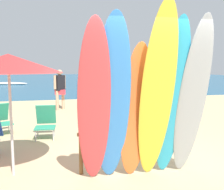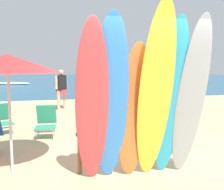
# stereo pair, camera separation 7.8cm
# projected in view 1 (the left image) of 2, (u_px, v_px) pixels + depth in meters

# --- Properties ---
(ground) EXTENTS (60.00, 60.00, 0.00)m
(ground) POSITION_uv_depth(u_px,v_px,m) (74.00, 91.00, 18.06)
(ground) COLOR tan
(ocean_water) EXTENTS (60.00, 40.00, 0.02)m
(ocean_water) POSITION_uv_depth(u_px,v_px,m) (64.00, 79.00, 33.19)
(ocean_water) COLOR #235B7F
(ocean_water) RESTS_ON ground
(surfboard_rack) EXTENTS (2.01, 0.07, 0.72)m
(surfboard_rack) POSITION_uv_depth(u_px,v_px,m) (134.00, 140.00, 4.46)
(surfboard_rack) COLOR brown
(surfboard_rack) RESTS_ON ground
(surfboard_red_0) EXTENTS (0.55, 0.79, 2.51)m
(surfboard_red_0) POSITION_uv_depth(u_px,v_px,m) (94.00, 106.00, 3.69)
(surfboard_red_0) COLOR #D13D42
(surfboard_red_0) RESTS_ON ground
(surfboard_blue_1) EXTENTS (0.60, 0.80, 2.59)m
(surfboard_blue_1) POSITION_uv_depth(u_px,v_px,m) (112.00, 103.00, 3.76)
(surfboard_blue_1) COLOR #337AD1
(surfboard_blue_1) RESTS_ON ground
(surfboard_orange_2) EXTENTS (0.55, 0.50, 2.21)m
(surfboard_orange_2) POSITION_uv_depth(u_px,v_px,m) (136.00, 113.00, 3.98)
(surfboard_orange_2) COLOR orange
(surfboard_orange_2) RESTS_ON ground
(surfboard_yellow_3) EXTENTS (0.56, 0.84, 2.78)m
(surfboard_yellow_3) POSITION_uv_depth(u_px,v_px,m) (157.00, 96.00, 3.83)
(surfboard_yellow_3) COLOR yellow
(surfboard_yellow_3) RESTS_ON ground
(surfboard_teal_4) EXTENTS (0.51, 0.78, 2.58)m
(surfboard_teal_4) POSITION_uv_depth(u_px,v_px,m) (172.00, 101.00, 3.97)
(surfboard_teal_4) COLOR #289EC6
(surfboard_teal_4) RESTS_ON ground
(surfboard_grey_5) EXTENTS (0.50, 0.79, 2.61)m
(surfboard_grey_5) POSITION_uv_depth(u_px,v_px,m) (192.00, 100.00, 4.00)
(surfboard_grey_5) COLOR #999EA3
(surfboard_grey_5) RESTS_ON ground
(beachgoer_by_water) EXTENTS (0.50, 0.46, 1.68)m
(beachgoer_by_water) POSITION_uv_depth(u_px,v_px,m) (60.00, 87.00, 10.44)
(beachgoer_by_water) COLOR tan
(beachgoer_by_water) RESTS_ON ground
(beachgoer_midbeach) EXTENTS (0.41, 0.58, 1.59)m
(beachgoer_midbeach) POSITION_uv_depth(u_px,v_px,m) (120.00, 87.00, 10.96)
(beachgoer_midbeach) COLOR #9E704C
(beachgoer_midbeach) RESTS_ON ground
(beach_chair_blue) EXTENTS (0.55, 0.69, 0.83)m
(beach_chair_blue) POSITION_uv_depth(u_px,v_px,m) (46.00, 121.00, 6.46)
(beach_chair_blue) COLOR #B7B7BC
(beach_chair_blue) RESTS_ON ground
(beach_chair_striped) EXTENTS (0.73, 0.82, 0.82)m
(beach_chair_striped) POSITION_uv_depth(u_px,v_px,m) (0.00, 118.00, 6.81)
(beach_chair_striped) COLOR #B7B7BC
(beach_chair_striped) RESTS_ON ground
(beach_umbrella) EXTENTS (1.73, 1.73, 2.04)m
(beach_umbrella) POSITION_uv_depth(u_px,v_px,m) (8.00, 63.00, 4.03)
(beach_umbrella) COLOR silver
(beach_umbrella) RESTS_ON ground
(distant_boat) EXTENTS (3.57, 1.43, 0.28)m
(distant_boat) POSITION_uv_depth(u_px,v_px,m) (9.00, 84.00, 24.05)
(distant_boat) COLOR silver
(distant_boat) RESTS_ON ground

